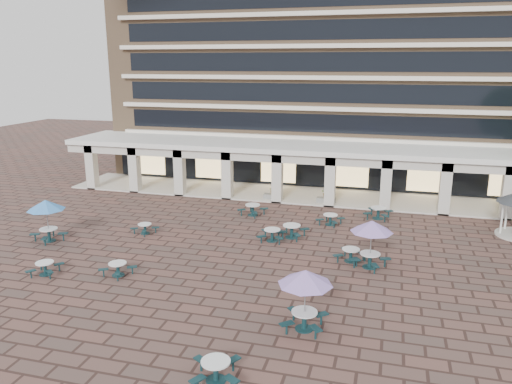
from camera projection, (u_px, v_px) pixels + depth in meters
ground at (264, 262)px, 28.28m from camera, size 120.00×120.00×0.00m
apartment_building at (329, 45)px, 48.87m from camera, size 40.00×15.50×25.20m
retail_arcade at (309, 161)px, 41.34m from camera, size 42.00×6.60×4.40m
picnic_table_0 at (45, 267)px, 26.51m from camera, size 1.77×1.77×0.71m
picnic_table_1 at (118, 268)px, 26.41m from camera, size 1.88×1.88×0.71m
picnic_table_2 at (216, 369)px, 17.63m from camera, size 2.09×2.09×0.80m
picnic_table_4 at (46, 207)px, 31.03m from camera, size 2.32×2.32×2.67m
picnic_table_5 at (145, 228)px, 32.88m from camera, size 1.82×1.82×0.67m
picnic_table_6 at (305, 280)px, 20.59m from camera, size 2.33×2.33×2.68m
picnic_table_7 at (351, 254)px, 28.27m from camera, size 1.98×1.98×0.76m
picnic_table_8 at (253, 209)px, 36.79m from camera, size 2.21×2.21×0.82m
picnic_table_9 at (330, 219)px, 34.63m from camera, size 2.00×2.00×0.75m
picnic_table_10 at (292, 230)px, 32.08m from camera, size 2.19×2.19×0.86m
picnic_table_11 at (372, 228)px, 26.96m from camera, size 2.33×2.33×2.69m
picnic_table_12 at (272, 234)px, 31.49m from camera, size 1.79×1.79×0.79m
picnic_table_13 at (378, 212)px, 35.98m from camera, size 2.14×2.14×0.85m
planter_left at (273, 195)px, 40.87m from camera, size 1.50×0.73×1.17m
planter_right at (326, 197)px, 39.73m from camera, size 1.50×0.66×1.32m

